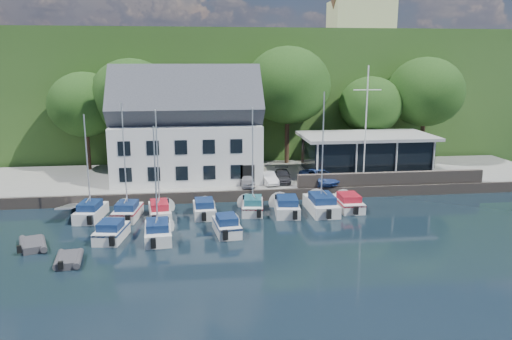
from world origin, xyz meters
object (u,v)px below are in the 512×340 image
object	(u,v)px
car_white	(268,178)
car_blue	(319,176)
boat_r2_0	(111,230)
dinghy_0	(33,243)
boat_r1_2	(158,166)
boat_r1_5	(287,205)
car_dgrey	(282,176)
dinghy_1	(69,258)
boat_r1_4	(253,164)
flagpole	(366,126)
boat_r1_1	(125,166)
boat_r1_6	(322,156)
harbor_building	(187,135)
boat_r1_7	(348,201)
boat_r2_1	(156,180)
boat_r1_3	(204,207)
car_silver	(247,180)
boat_r2_2	(227,224)
boat_r1_0	(87,165)

from	to	relation	value
car_white	car_blue	bearing A→B (deg)	-13.55
boat_r2_0	dinghy_0	bearing A→B (deg)	-158.45
boat_r1_2	boat_r1_5	size ratio (longest dim) A/B	1.37
car_dgrey	dinghy_1	world-z (taller)	car_dgrey
boat_r1_4	dinghy_0	distance (m)	17.38
flagpole	dinghy_1	size ratio (longest dim) A/B	3.93
flagpole	boat_r1_4	world-z (taller)	flagpole
boat_r1_1	boat_r1_6	bearing A→B (deg)	7.11
flagpole	boat_r2_0	xyz separation A→B (m)	(-21.90, -9.84, -5.79)
harbor_building	car_dgrey	xyz separation A→B (m)	(9.03, -2.65, -3.79)
car_white	boat_r1_5	bearing A→B (deg)	-92.39
boat_r1_1	boat_r1_7	size ratio (longest dim) A/B	1.49
boat_r1_1	dinghy_0	size ratio (longest dim) A/B	2.91
boat_r2_1	dinghy_0	size ratio (longest dim) A/B	2.93
boat_r1_2	dinghy_0	size ratio (longest dim) A/B	2.87
boat_r1_1	boat_r1_3	world-z (taller)	boat_r1_1
boat_r1_4	dinghy_1	xyz separation A→B (m)	(-12.75, -9.17, -3.82)
car_silver	boat_r2_1	size ratio (longest dim) A/B	0.37
car_white	car_dgrey	size ratio (longest dim) A/B	0.90
car_white	dinghy_0	world-z (taller)	car_white
boat_r1_5	boat_r1_7	world-z (taller)	boat_r1_5
boat_r1_5	car_white	bearing A→B (deg)	101.60
boat_r2_0	boat_r2_1	world-z (taller)	boat_r2_1
boat_r1_5	boat_r2_0	world-z (taller)	boat_r1_5
boat_r2_1	car_blue	bearing A→B (deg)	32.26
car_white	car_dgrey	bearing A→B (deg)	14.10
boat_r1_2	dinghy_1	xyz separation A→B (m)	(-5.12, -8.74, -3.90)
car_blue	boat_r2_0	distance (m)	20.57
car_dgrey	boat_r2_2	world-z (taller)	car_dgrey
boat_r1_7	boat_r2_1	size ratio (longest dim) A/B	0.67
car_dgrey	boat_r2_0	bearing A→B (deg)	-134.24
car_dgrey	boat_r1_7	bearing A→B (deg)	-46.72
boat_r2_2	dinghy_0	bearing A→B (deg)	178.96
boat_r1_5	boat_r1_2	bearing A→B (deg)	-174.77
boat_r1_5	boat_r2_1	bearing A→B (deg)	-148.19
boat_r1_3	boat_r2_2	xyz separation A→B (m)	(1.53, -4.53, 0.01)
boat_r1_3	dinghy_0	size ratio (longest dim) A/B	1.76
boat_r1_3	boat_r1_5	xyz separation A→B (m)	(6.83, -0.17, 0.01)
car_silver	boat_r1_6	xyz separation A→B (m)	(5.68, -5.53, 3.20)
boat_r1_7	boat_r2_0	distance (m)	19.61
car_silver	boat_r1_7	size ratio (longest dim) A/B	0.56
dinghy_1	car_dgrey	bearing A→B (deg)	36.54
boat_r1_0	boat_r1_7	bearing A→B (deg)	8.33
boat_r1_0	boat_r1_3	xyz separation A→B (m)	(9.07, -0.31, -3.73)
boat_r1_2	boat_r2_0	bearing A→B (deg)	-130.68
boat_r1_5	boat_r2_0	bearing A→B (deg)	-155.36
harbor_building	boat_r1_0	size ratio (longest dim) A/B	1.63
car_silver	boat_r2_0	world-z (taller)	car_silver
boat_r1_3	flagpole	bearing A→B (deg)	16.02
boat_r1_2	dinghy_0	distance (m)	10.72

